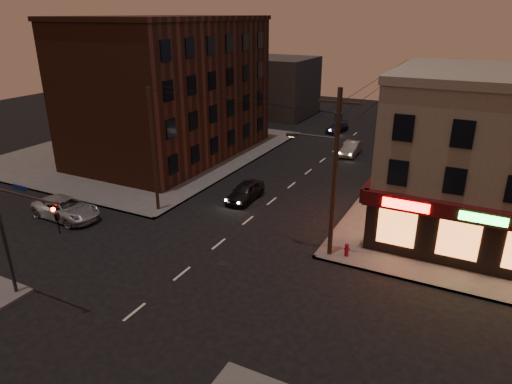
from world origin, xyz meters
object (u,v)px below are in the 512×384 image
Objects in this scene: suv_cross at (66,208)px; fire_hydrant at (347,249)px; sedan_mid at (351,149)px; sedan_near at (245,192)px; sedan_far at (337,127)px.

suv_cross reaches higher than fire_hydrant.
suv_cross is at bearing -120.39° from sedan_mid.
sedan_near is at bearing -44.26° from suv_cross.
fire_hydrant is (10.05, -29.84, 0.02)m from sedan_far.
sedan_near is at bearing -81.61° from sedan_far.
sedan_mid is 21.89m from fire_hydrant.
sedan_far is 31.49m from fire_hydrant.
sedan_mid is at bearing -56.36° from sedan_far.
sedan_near is 5.12× the size of fire_hydrant.
suv_cross is 34.73m from sedan_far.
sedan_near is 16.32m from sedan_mid.
sedan_near reaches higher than sedan_far.
fire_hydrant is at bearing -75.80° from suv_cross.
sedan_near reaches higher than sedan_mid.
sedan_mid is (13.82, 24.64, -0.06)m from suv_cross.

